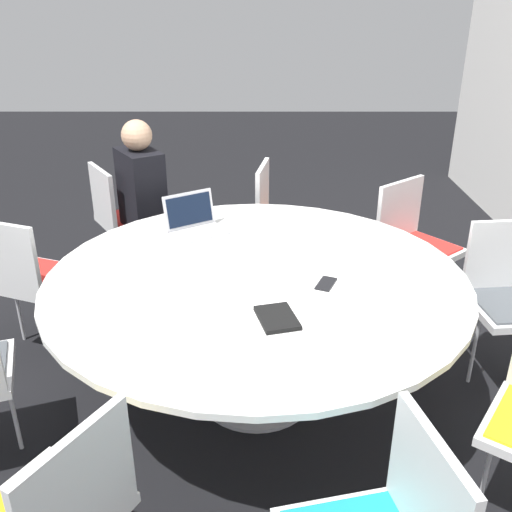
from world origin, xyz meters
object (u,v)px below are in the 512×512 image
chair_7 (413,237)px  chair_8 (280,213)px  chair_3 (54,511)px  chair_0 (122,213)px  cell_phone (326,284)px  spiral_notebook (277,318)px  person_0 (144,195)px  chair_1 (26,272)px  chair_6 (510,290)px  laptop (194,223)px

chair_7 → chair_8: (-0.44, -0.84, 0.00)m
chair_3 → chair_0: bearing=37.2°
chair_0 → chair_8: (0.01, 1.13, 0.00)m
chair_8 → cell_phone: chair_8 is taller
spiral_notebook → cell_phone: size_ratio=1.54×
chair_3 → person_0: 2.44m
chair_1 → chair_6: (0.21, 2.65, 0.00)m
chair_3 → laptop: 1.80m
chair_8 → cell_phone: size_ratio=5.62×
chair_1 → chair_6: 2.66m
chair_0 → laptop: (0.81, 0.61, 0.25)m
chair_1 → chair_3: same height
chair_0 → cell_phone: chair_0 is taller
chair_1 → chair_0: bearing=90.6°
chair_1 → chair_7: same height
chair_7 → laptop: 1.44m
chair_7 → person_0: size_ratio=0.71×
chair_3 → person_0: size_ratio=0.71×
chair_7 → cell_phone: 1.24m
spiral_notebook → cell_phone: (-0.32, 0.24, -0.01)m
chair_0 → chair_3: 2.60m
laptop → chair_0: bearing=93.8°
chair_6 → person_0: 2.34m
laptop → chair_3: bearing=-131.3°
chair_0 → person_0: (0.16, 0.20, 0.19)m
person_0 → laptop: person_0 is taller
chair_1 → cell_phone: (0.51, 1.63, 0.20)m
chair_3 → chair_7: same height
chair_3 → chair_7: (-2.14, 1.62, 0.00)m
chair_7 → spiral_notebook: (1.34, -0.92, 0.20)m
chair_3 → chair_8: same height
chair_1 → chair_3: size_ratio=1.00×
chair_0 → person_0: 0.32m
person_0 → cell_phone: size_ratio=7.86×
chair_1 → laptop: 0.99m
chair_3 → chair_6: 2.42m
chair_0 → cell_phone: bearing=8.5°
chair_7 → chair_8: bearing=-66.8°
chair_7 → chair_8: size_ratio=1.00×
chair_1 → person_0: bearing=76.0°
chair_1 → chair_8: (-0.94, 1.47, 0.00)m
chair_1 → spiral_notebook: (0.83, 1.39, 0.20)m
chair_3 → person_0: person_0 is taller
person_0 → spiral_notebook: 1.83m
spiral_notebook → chair_0: bearing=-149.5°
chair_3 → spiral_notebook: (-0.80, 0.70, 0.20)m
chair_8 → spiral_notebook: 1.79m
chair_6 → person_0: (-1.00, -2.11, 0.19)m
chair_7 → chair_3: bearing=13.3°
chair_0 → person_0: bearing=19.1°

